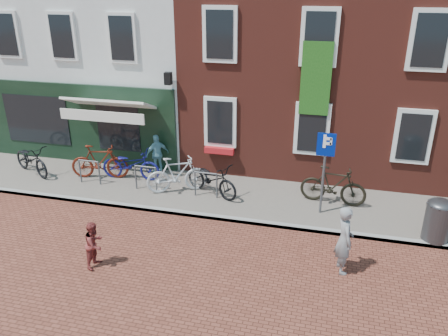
% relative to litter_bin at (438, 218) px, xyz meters
% --- Properties ---
extents(ground, '(80.00, 80.00, 0.00)m').
position_rel_litter_bin_xyz_m(ground, '(-6.97, -0.30, -0.73)').
color(ground, brown).
extents(sidewalk, '(24.00, 3.00, 0.10)m').
position_rel_litter_bin_xyz_m(sidewalk, '(-5.97, 1.20, -0.68)').
color(sidewalk, slate).
rests_on(sidewalk, ground).
extents(building_stucco, '(8.00, 8.00, 9.00)m').
position_rel_litter_bin_xyz_m(building_stucco, '(-11.97, 6.70, 3.77)').
color(building_stucco, silver).
rests_on(building_stucco, ground).
extents(building_brick_mid, '(6.00, 8.00, 10.00)m').
position_rel_litter_bin_xyz_m(building_brick_mid, '(-4.97, 6.70, 4.27)').
color(building_brick_mid, maroon).
rests_on(building_brick_mid, ground).
extents(litter_bin, '(0.66, 0.66, 1.22)m').
position_rel_litter_bin_xyz_m(litter_bin, '(0.00, 0.00, 0.00)').
color(litter_bin, '#3B3B3E').
rests_on(litter_bin, sidewalk).
extents(parking_sign, '(0.50, 0.07, 2.43)m').
position_rel_litter_bin_xyz_m(parking_sign, '(-2.97, 0.73, 1.04)').
color(parking_sign, '#4C4C4F').
rests_on(parking_sign, sidewalk).
extents(woman, '(0.55, 0.70, 1.67)m').
position_rel_litter_bin_xyz_m(woman, '(-2.34, -1.85, 0.10)').
color(woman, gray).
rests_on(woman, ground).
extents(boy, '(0.48, 0.59, 1.16)m').
position_rel_litter_bin_xyz_m(boy, '(-8.02, -3.09, -0.15)').
color(boy, maroon).
rests_on(boy, ground).
extents(cafe_person, '(0.83, 0.81, 1.39)m').
position_rel_litter_bin_xyz_m(cafe_person, '(-8.64, 2.30, 0.07)').
color(cafe_person, '#6DAAB9').
rests_on(cafe_person, sidewalk).
extents(bicycle_0, '(2.12, 1.51, 1.06)m').
position_rel_litter_bin_xyz_m(bicycle_0, '(-12.85, 1.15, -0.10)').
color(bicycle_0, black).
rests_on(bicycle_0, sidewalk).
extents(bicycle_1, '(2.03, 0.95, 1.18)m').
position_rel_litter_bin_xyz_m(bicycle_1, '(-10.36, 1.39, -0.04)').
color(bicycle_1, '#55180C').
rests_on(bicycle_1, sidewalk).
extents(bicycle_2, '(2.05, 0.82, 1.06)m').
position_rel_litter_bin_xyz_m(bicycle_2, '(-9.31, 1.58, -0.10)').
color(bicycle_2, navy).
rests_on(bicycle_2, sidewalk).
extents(bicycle_3, '(1.99, 1.38, 1.18)m').
position_rel_litter_bin_xyz_m(bicycle_3, '(-7.45, 1.03, -0.04)').
color(bicycle_3, silver).
rests_on(bicycle_3, sidewalk).
extents(bicycle_4, '(2.12, 1.53, 1.06)m').
position_rel_litter_bin_xyz_m(bicycle_4, '(-6.34, 1.12, -0.10)').
color(bicycle_4, black).
rests_on(bicycle_4, sidewalk).
extents(bicycle_5, '(2.00, 0.75, 1.18)m').
position_rel_litter_bin_xyz_m(bicycle_5, '(-2.66, 1.42, -0.04)').
color(bicycle_5, black).
rests_on(bicycle_5, sidewalk).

